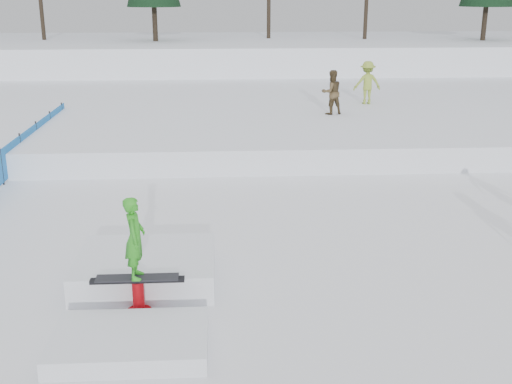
{
  "coord_description": "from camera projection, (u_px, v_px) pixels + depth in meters",
  "views": [
    {
      "loc": [
        -0.3,
        -11.44,
        5.35
      ],
      "look_at": [
        0.5,
        2.0,
        1.1
      ],
      "focal_mm": 45.0,
      "sensor_mm": 36.0,
      "label": 1
    }
  ],
  "objects": [
    {
      "name": "snow_berm",
      "position": [
        222.0,
        58.0,
        40.72
      ],
      "size": [
        60.0,
        14.0,
        2.4
      ],
      "primitive_type": "cube",
      "color": "white",
      "rests_on": "ground"
    },
    {
      "name": "walker_olive",
      "position": [
        332.0,
        92.0,
        24.36
      ],
      "size": [
        0.96,
        0.84,
        1.68
      ],
      "primitive_type": "imported",
      "rotation": [
        0.0,
        0.0,
        3.42
      ],
      "color": "#4C3C24",
      "rests_on": "snow_midrise"
    },
    {
      "name": "safety_fence",
      "position": [
        2.0,
        166.0,
        18.27
      ],
      "size": [
        0.05,
        16.0,
        1.1
      ],
      "color": "blue",
      "rests_on": "ground"
    },
    {
      "name": "jib_rail_feature",
      "position": [
        142.0,
        283.0,
        11.57
      ],
      "size": [
        2.6,
        4.4,
        2.11
      ],
      "color": "white",
      "rests_on": "ground"
    },
    {
      "name": "snow_midrise",
      "position": [
        225.0,
        110.0,
        27.63
      ],
      "size": [
        50.0,
        18.0,
        0.8
      ],
      "primitive_type": "cube",
      "color": "white",
      "rests_on": "ground"
    },
    {
      "name": "ground",
      "position": [
        237.0,
        277.0,
        12.52
      ],
      "size": [
        120.0,
        120.0,
        0.0
      ],
      "primitive_type": "plane",
      "color": "white"
    },
    {
      "name": "walker_ygreen",
      "position": [
        367.0,
        83.0,
        26.59
      ],
      "size": [
        1.17,
        0.72,
        1.76
      ],
      "primitive_type": "imported",
      "rotation": [
        0.0,
        0.0,
        3.2
      ],
      "color": "#8BA536",
      "rests_on": "snow_midrise"
    }
  ]
}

